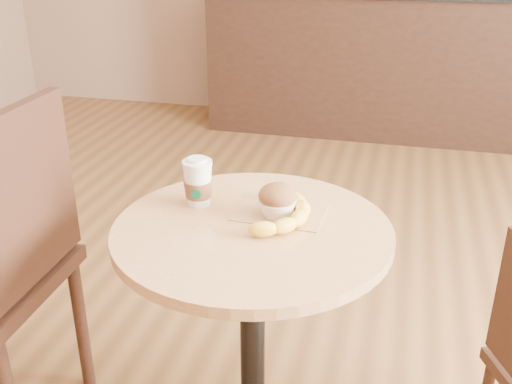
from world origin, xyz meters
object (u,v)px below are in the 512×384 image
cafe_table (252,294)px  banana (287,212)px  coffee_cup (198,184)px  muffin (277,201)px

cafe_table → banana: 0.25m
coffee_cup → muffin: (0.23, -0.02, -0.01)m
cafe_table → coffee_cup: 0.34m
coffee_cup → banana: size_ratio=0.47×
coffee_cup → muffin: size_ratio=1.34×
coffee_cup → muffin: coffee_cup is taller
cafe_table → banana: (0.08, 0.06, 0.23)m
coffee_cup → banana: (0.26, -0.03, -0.04)m
muffin → banana: bearing=-21.1°
cafe_table → banana: banana is taller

